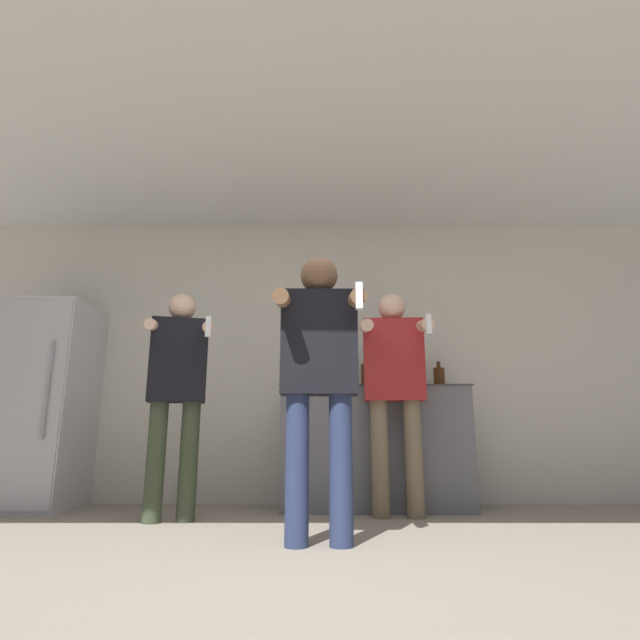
# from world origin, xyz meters

# --- Properties ---
(ground_plane) EXTENTS (14.00, 14.00, 0.00)m
(ground_plane) POSITION_xyz_m (0.00, 0.00, 0.00)
(ground_plane) COLOR gray
(wall_back) EXTENTS (7.00, 0.06, 2.55)m
(wall_back) POSITION_xyz_m (0.00, 2.64, 1.27)
(wall_back) COLOR beige
(wall_back) RESTS_ON ground_plane
(ceiling_slab) EXTENTS (7.00, 3.13, 0.05)m
(ceiling_slab) POSITION_xyz_m (0.00, 1.30, 2.57)
(ceiling_slab) COLOR silver
(ceiling_slab) RESTS_ON wall_back
(refrigerator) EXTENTS (0.67, 0.70, 1.66)m
(refrigerator) POSITION_xyz_m (-2.16, 2.27, 0.83)
(refrigerator) COLOR silver
(refrigerator) RESTS_ON ground_plane
(counter) EXTENTS (1.52, 0.62, 0.96)m
(counter) POSITION_xyz_m (0.57, 2.31, 0.48)
(counter) COLOR slate
(counter) RESTS_ON ground_plane
(bottle_amber_bourbon) EXTENTS (0.10, 0.10, 0.25)m
(bottle_amber_bourbon) POSITION_xyz_m (1.15, 2.36, 1.06)
(bottle_amber_bourbon) COLOR #563314
(bottle_amber_bourbon) RESTS_ON counter
(bottle_green_wine) EXTENTS (0.07, 0.07, 0.24)m
(bottle_green_wine) POSITION_xyz_m (0.39, 2.36, 1.05)
(bottle_green_wine) COLOR black
(bottle_green_wine) RESTS_ON counter
(bottle_dark_rum) EXTENTS (0.09, 0.09, 0.27)m
(bottle_dark_rum) POSITION_xyz_m (0.53, 2.36, 1.07)
(bottle_dark_rum) COLOR #563314
(bottle_dark_rum) RESTS_ON counter
(bottle_red_label) EXTENTS (0.06, 0.06, 0.35)m
(bottle_red_label) POSITION_xyz_m (0.95, 2.36, 1.10)
(bottle_red_label) COLOR silver
(bottle_red_label) RESTS_ON counter
(person_woman_foreground) EXTENTS (0.50, 0.45, 1.60)m
(person_woman_foreground) POSITION_xyz_m (0.13, 0.90, 0.95)
(person_woman_foreground) COLOR navy
(person_woman_foreground) RESTS_ON ground_plane
(person_man_side) EXTENTS (0.52, 0.50, 1.60)m
(person_man_side) POSITION_xyz_m (-0.89, 1.68, 0.93)
(person_man_side) COLOR #38422D
(person_man_side) RESTS_ON ground_plane
(person_spectator_back) EXTENTS (0.53, 0.50, 1.65)m
(person_spectator_back) POSITION_xyz_m (0.69, 1.85, 0.99)
(person_spectator_back) COLOR #75664C
(person_spectator_back) RESTS_ON ground_plane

